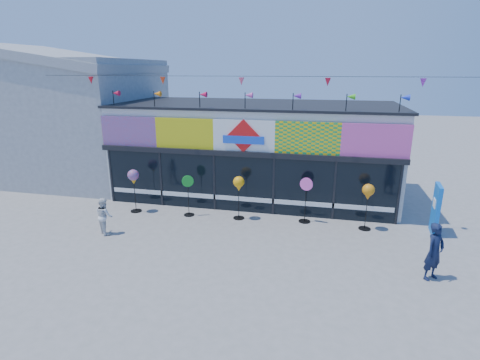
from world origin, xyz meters
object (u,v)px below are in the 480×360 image
(spinner_0, at_px, (133,178))
(adult_man, at_px, (434,252))
(spinner_3, at_px, (306,199))
(spinner_4, at_px, (368,193))
(spinner_2, at_px, (239,185))
(spinner_1, at_px, (188,194))
(child, at_px, (104,216))
(blue_sign, at_px, (436,209))

(spinner_0, relative_size, adult_man, 1.08)
(spinner_3, height_order, spinner_4, spinner_3)
(spinner_2, xyz_separation_m, spinner_3, (2.50, 0.21, -0.44))
(spinner_1, height_order, spinner_4, spinner_4)
(spinner_0, relative_size, spinner_2, 1.04)
(spinner_4, xyz_separation_m, child, (-8.92, -2.33, -0.71))
(blue_sign, relative_size, spinner_3, 1.03)
(blue_sign, bearing_deg, child, -161.70)
(child, bearing_deg, adult_man, -145.42)
(blue_sign, xyz_separation_m, spinner_4, (-2.30, -0.16, 0.47))
(spinner_4, height_order, child, spinner_4)
(spinner_1, height_order, child, spinner_1)
(spinner_0, distance_m, adult_man, 10.75)
(spinner_3, bearing_deg, spinner_0, -176.64)
(blue_sign, xyz_separation_m, spinner_3, (-4.45, 0.05, 0.02))
(spinner_0, bearing_deg, spinner_4, 1.21)
(spinner_2, relative_size, child, 1.30)
(spinner_4, bearing_deg, blue_sign, 3.92)
(spinner_0, height_order, child, spinner_0)
(spinner_1, xyz_separation_m, spinner_2, (1.99, 0.11, 0.49))
(child, bearing_deg, spinner_3, -120.80)
(spinner_1, relative_size, adult_man, 1.00)
(spinner_0, bearing_deg, child, -91.06)
(blue_sign, distance_m, spinner_1, 8.95)
(adult_man, bearing_deg, spinner_4, 74.37)
(spinner_0, bearing_deg, blue_sign, 1.77)
(adult_man, xyz_separation_m, child, (-10.38, 0.74, -0.17))
(child, bearing_deg, spinner_2, -112.81)
(spinner_1, bearing_deg, blue_sign, 1.75)
(blue_sign, height_order, spinner_3, blue_sign)
(spinner_3, bearing_deg, child, -159.45)
(spinner_2, bearing_deg, child, -151.46)
(spinner_4, bearing_deg, spinner_0, -178.79)
(spinner_0, xyz_separation_m, spinner_2, (4.23, 0.18, -0.05))
(blue_sign, distance_m, spinner_4, 2.35)
(spinner_2, distance_m, adult_man, 6.86)
(spinner_1, relative_size, spinner_4, 0.96)
(spinner_4, distance_m, adult_man, 3.44)
(blue_sign, relative_size, spinner_2, 1.05)
(blue_sign, relative_size, adult_man, 1.09)
(blue_sign, xyz_separation_m, child, (-11.22, -2.49, -0.24))
(spinner_1, bearing_deg, adult_man, -20.02)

